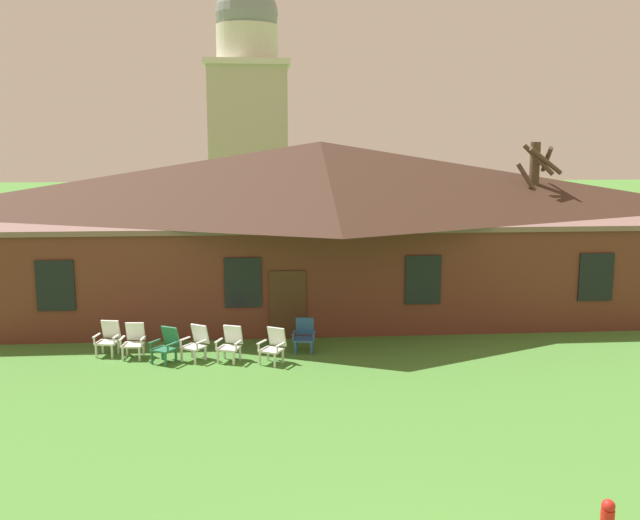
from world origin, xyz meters
name	(u,v)px	position (x,y,z in m)	size (l,w,h in m)	color
brick_building	(320,221)	(0.00, 18.87, 3.02)	(22.73, 10.40, 5.92)	brown
dome_tower	(248,117)	(-2.91, 38.88, 7.44)	(5.18, 5.18, 16.51)	#BCB29E
lawn_chair_by_porch	(109,337)	(-6.48, 12.64, 0.50)	(0.72, 0.76, 0.96)	silver
lawn_chair_near_door	(134,340)	(-5.73, 12.33, 0.50)	(0.68, 0.71, 0.96)	white
lawn_chair_left_end	(166,344)	(-4.77, 11.81, 0.50)	(0.84, 0.86, 0.96)	#28704C
lawn_chair_middle	(196,342)	(-3.99, 11.96, 0.50)	(0.85, 0.87, 0.96)	white
lawn_chair_right_end	(231,343)	(-3.04, 11.79, 0.50)	(0.77, 0.82, 0.96)	white
lawn_chair_far_side	(274,345)	(-1.87, 11.49, 0.50)	(0.83, 0.86, 0.96)	silver
lawn_chair_under_eave	(304,334)	(-0.98, 12.49, 0.50)	(0.70, 0.74, 0.96)	#2D5693
bare_tree_beside_building	(533,213)	(7.72, 18.05, 3.33)	(1.78, 1.82, 5.91)	brown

